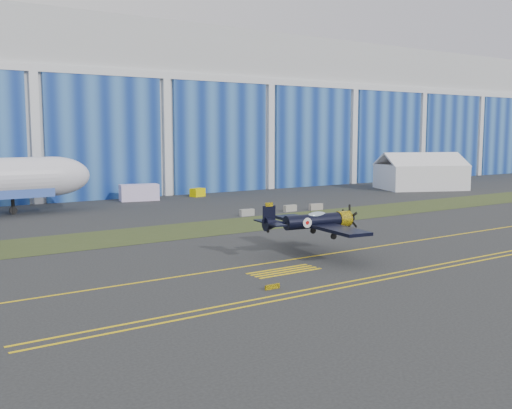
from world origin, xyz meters
TOP-DOWN VIEW (x-y plane):
  - ground at (0.00, 0.00)m, footprint 260.00×260.00m
  - grass_median at (0.00, 14.00)m, footprint 260.00×10.00m
  - hangar at (0.00, 71.79)m, footprint 220.00×45.70m
  - taxiway_centreline at (0.00, -5.00)m, footprint 200.00×0.20m
  - edge_line_near at (0.00, -14.50)m, footprint 80.00×0.20m
  - edge_line_far at (0.00, -13.50)m, footprint 80.00×0.20m
  - hold_short_ladder at (-18.00, -8.10)m, footprint 6.00×2.40m
  - guard_board_left at (-22.00, -12.00)m, footprint 1.20×0.15m
  - warbird at (-11.95, -4.34)m, footprint 12.07×13.94m
  - tent at (45.93, 32.54)m, footprint 18.53×16.35m
  - shipping_container at (-7.39, 44.55)m, footprint 6.44×3.56m
  - tug at (3.38, 44.72)m, footprint 2.79×2.20m
  - gse_box at (56.29, 43.76)m, footprint 2.96×1.86m
  - barrier_a at (-2.99, 19.84)m, footprint 2.01×0.63m
  - barrier_b at (4.48, 20.23)m, footprint 2.03×0.71m
  - barrier_c at (8.48, 19.43)m, footprint 2.06×0.87m

SIDE VIEW (x-z plane):
  - ground at x=0.00m, z-range 0.00..0.00m
  - taxiway_centreline at x=0.00m, z-range 0.00..0.02m
  - edge_line_near at x=0.00m, z-range 0.00..0.02m
  - edge_line_far at x=0.00m, z-range 0.00..0.02m
  - hold_short_ladder at x=-18.00m, z-range 0.00..0.02m
  - grass_median at x=0.00m, z-range 0.01..0.03m
  - guard_board_left at x=-22.00m, z-range 0.00..0.35m
  - barrier_a at x=-2.99m, z-range 0.00..0.90m
  - barrier_b at x=4.48m, z-range 0.00..0.90m
  - barrier_c at x=8.48m, z-range 0.00..0.90m
  - tug at x=3.38m, z-range 0.00..1.42m
  - gse_box at x=56.29m, z-range 0.00..1.66m
  - shipping_container at x=-7.39m, z-range 0.00..2.64m
  - warbird at x=-11.95m, z-range 1.15..4.91m
  - tent at x=45.93m, z-range 0.00..7.13m
  - hangar at x=0.00m, z-range -0.04..29.96m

